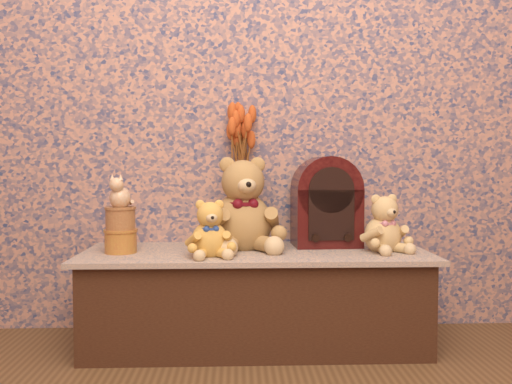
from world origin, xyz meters
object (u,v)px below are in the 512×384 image
teddy_large (242,200)px  teddy_medium (210,226)px  ceramic_vase (241,223)px  cathedral_radio (326,201)px  biscuit_tin_lower (121,241)px  teddy_small (383,221)px  cat_figurine (120,191)px

teddy_large → teddy_medium: (-0.12, -0.17, -0.09)m
ceramic_vase → teddy_large: bearing=-87.9°
cathedral_radio → biscuit_tin_lower: cathedral_radio is taller
biscuit_tin_lower → ceramic_vase: bearing=24.9°
teddy_small → biscuit_tin_lower: 1.05m
ceramic_vase → biscuit_tin_lower: ceramic_vase is taller
teddy_large → biscuit_tin_lower: bearing=178.6°
teddy_small → ceramic_vase: 0.61m
ceramic_vase → cat_figurine: size_ratio=1.38×
cat_figurine → teddy_medium: bearing=-2.1°
teddy_small → biscuit_tin_lower: bearing=161.0°
teddy_small → ceramic_vase: teddy_small is taller
teddy_large → cat_figurine: (-0.48, -0.08, 0.04)m
teddy_medium → cat_figurine: cat_figurine is taller
teddy_large → biscuit_tin_lower: size_ratio=3.27×
teddy_small → cathedral_radio: 0.26m
teddy_small → ceramic_vase: size_ratio=1.34×
teddy_medium → cathedral_radio: cathedral_radio is taller
teddy_large → cathedral_radio: teddy_large is taller
teddy_large → ceramic_vase: 0.18m
ceramic_vase → cat_figurine: bearing=-155.1°
biscuit_tin_lower → teddy_medium: bearing=-13.5°
teddy_medium → cat_figurine: (-0.35, 0.09, 0.13)m
teddy_large → teddy_small: size_ratio=1.65×
teddy_medium → biscuit_tin_lower: (-0.35, 0.09, -0.07)m
teddy_medium → biscuit_tin_lower: teddy_medium is taller
teddy_medium → ceramic_vase: bearing=56.8°
teddy_small → cat_figurine: cat_figurine is taller
teddy_small → cathedral_radio: (-0.21, 0.15, 0.07)m
teddy_medium → ceramic_vase: size_ratio=1.25×
teddy_small → ceramic_vase: (-0.57, 0.21, -0.03)m
biscuit_tin_lower → teddy_small: bearing=0.4°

